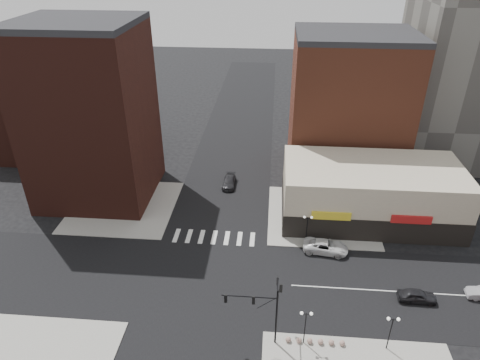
{
  "coord_description": "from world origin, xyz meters",
  "views": [
    {
      "loc": [
        7.17,
        -37.08,
        34.88
      ],
      "look_at": [
        3.66,
        4.7,
        11.0
      ],
      "focal_mm": 32.0,
      "sensor_mm": 36.0,
      "label": 1
    }
  ],
  "objects_px": {
    "street_lamp_se_a": "(306,320)",
    "dark_sedan_east": "(417,296)",
    "white_suv": "(326,247)",
    "dark_sedan_north": "(229,182)",
    "street_lamp_se_b": "(392,325)",
    "traffic_signal": "(267,303)",
    "street_lamp_ne": "(307,223)"
  },
  "relations": [
    {
      "from": "white_suv",
      "to": "street_lamp_ne",
      "type": "bearing_deg",
      "value": 65.02
    },
    {
      "from": "traffic_signal",
      "to": "street_lamp_se_a",
      "type": "xyz_separation_m",
      "value": [
        3.76,
        -0.17,
        -1.67
      ]
    },
    {
      "from": "street_lamp_ne",
      "to": "white_suv",
      "type": "distance_m",
      "value": 3.78
    },
    {
      "from": "street_lamp_se_a",
      "to": "street_lamp_se_b",
      "type": "height_order",
      "value": "same"
    },
    {
      "from": "white_suv",
      "to": "dark_sedan_north",
      "type": "xyz_separation_m",
      "value": [
        -13.93,
        15.49,
        -0.09
      ]
    },
    {
      "from": "street_lamp_se_a",
      "to": "dark_sedan_east",
      "type": "relative_size",
      "value": 1.0
    },
    {
      "from": "street_lamp_se_a",
      "to": "street_lamp_se_b",
      "type": "distance_m",
      "value": 8.0
    },
    {
      "from": "street_lamp_se_b",
      "to": "dark_sedan_east",
      "type": "height_order",
      "value": "street_lamp_se_b"
    },
    {
      "from": "traffic_signal",
      "to": "street_lamp_se_a",
      "type": "bearing_deg",
      "value": -2.57
    },
    {
      "from": "traffic_signal",
      "to": "white_suv",
      "type": "height_order",
      "value": "traffic_signal"
    },
    {
      "from": "traffic_signal",
      "to": "dark_sedan_north",
      "type": "height_order",
      "value": "traffic_signal"
    },
    {
      "from": "street_lamp_se_b",
      "to": "dark_sedan_east",
      "type": "relative_size",
      "value": 1.0
    },
    {
      "from": "traffic_signal",
      "to": "white_suv",
      "type": "bearing_deg",
      "value": 63.47
    },
    {
      "from": "dark_sedan_east",
      "to": "street_lamp_se_b",
      "type": "bearing_deg",
      "value": 147.1
    },
    {
      "from": "traffic_signal",
      "to": "street_lamp_se_a",
      "type": "height_order",
      "value": "traffic_signal"
    },
    {
      "from": "street_lamp_se_a",
      "to": "dark_sedan_north",
      "type": "height_order",
      "value": "street_lamp_se_a"
    },
    {
      "from": "street_lamp_ne",
      "to": "dark_sedan_north",
      "type": "bearing_deg",
      "value": 129.52
    },
    {
      "from": "street_lamp_se_a",
      "to": "white_suv",
      "type": "relative_size",
      "value": 0.74
    },
    {
      "from": "street_lamp_ne",
      "to": "white_suv",
      "type": "height_order",
      "value": "street_lamp_ne"
    },
    {
      "from": "street_lamp_ne",
      "to": "dark_sedan_east",
      "type": "xyz_separation_m",
      "value": [
        11.63,
        -9.2,
        -2.58
      ]
    },
    {
      "from": "street_lamp_ne",
      "to": "dark_sedan_east",
      "type": "height_order",
      "value": "street_lamp_ne"
    },
    {
      "from": "street_lamp_se_a",
      "to": "dark_sedan_north",
      "type": "relative_size",
      "value": 0.88
    },
    {
      "from": "street_lamp_se_b",
      "to": "traffic_signal",
      "type": "bearing_deg",
      "value": 179.18
    },
    {
      "from": "street_lamp_ne",
      "to": "dark_sedan_north",
      "type": "xyz_separation_m",
      "value": [
        -11.54,
        13.99,
        -2.6
      ]
    },
    {
      "from": "traffic_signal",
      "to": "dark_sedan_east",
      "type": "bearing_deg",
      "value": 22.01
    },
    {
      "from": "street_lamp_se_a",
      "to": "street_lamp_se_b",
      "type": "xyz_separation_m",
      "value": [
        8.0,
        0.0,
        0.0
      ]
    },
    {
      "from": "white_suv",
      "to": "dark_sedan_east",
      "type": "xyz_separation_m",
      "value": [
        9.24,
        -7.7,
        -0.08
      ]
    },
    {
      "from": "street_lamp_se_b",
      "to": "street_lamp_ne",
      "type": "height_order",
      "value": "same"
    },
    {
      "from": "street_lamp_se_b",
      "to": "white_suv",
      "type": "xyz_separation_m",
      "value": [
        -4.61,
        14.5,
        -2.51
      ]
    },
    {
      "from": "street_lamp_se_b",
      "to": "street_lamp_ne",
      "type": "bearing_deg",
      "value": 113.63
    },
    {
      "from": "street_lamp_se_a",
      "to": "white_suv",
      "type": "height_order",
      "value": "street_lamp_se_a"
    },
    {
      "from": "street_lamp_ne",
      "to": "dark_sedan_east",
      "type": "relative_size",
      "value": 1.0
    }
  ]
}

